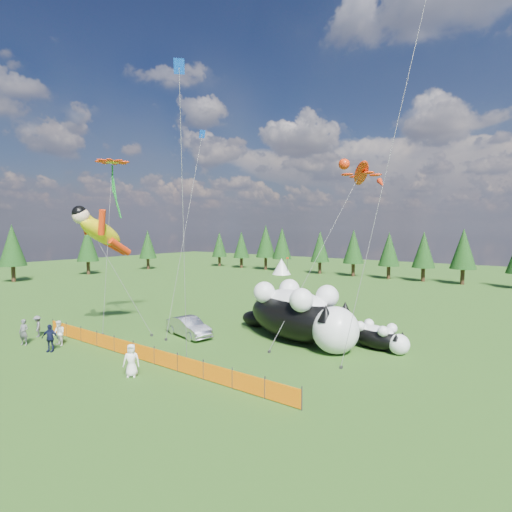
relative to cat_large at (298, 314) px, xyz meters
The scene contains 17 objects.
ground 8.48m from the cat_large, 129.97° to the right, with size 160.00×160.00×0.00m, color #123609.
safety_fence 10.83m from the cat_large, 119.62° to the right, with size 22.06×0.06×1.10m.
tree_line 39.09m from the cat_large, 97.81° to the left, with size 90.00×4.00×8.00m, color black, non-canonical shape.
festival_tents 34.16m from the cat_large, 80.40° to the left, with size 50.00×3.20×2.80m, color white, non-canonical shape.
cat_large is the anchor object (origin of this frame).
cat_small 5.55m from the cat_large, 15.68° to the left, with size 4.92×2.45×1.79m.
car 8.22m from the cat_large, 152.17° to the right, with size 1.50×4.31×1.42m, color silver.
spectator_a 19.05m from the cat_large, 140.32° to the right, with size 0.65×0.43×1.79m, color #55565A.
spectator_b 16.56m from the cat_large, 139.18° to the right, with size 0.84×0.50×1.74m, color white.
spectator_c 16.66m from the cat_large, 134.79° to the right, with size 1.06×0.54×1.80m, color #131735.
spectator_d 19.27m from the cat_large, 146.59° to the right, with size 1.02×0.53×1.58m, color #55565A.
spectator_e 11.97m from the cat_large, 108.41° to the right, with size 0.87×0.57×1.78m, color white.
superhero_kite 16.19m from the cat_large, 153.29° to the right, with size 6.87×5.71×10.45m.
gecko_kite 13.25m from the cat_large, 80.59° to the left, with size 5.46×14.69×16.86m.
flower_kite 18.26m from the cat_large, 156.50° to the right, with size 3.29×3.49×13.35m.
diamond_kite_a 15.95m from the cat_large, behind, with size 2.33×6.46×17.01m.
diamond_kite_c 16.92m from the cat_large, 109.40° to the right, with size 0.93×0.93×17.90m.
Camera 1 is at (19.57, -17.90, 8.03)m, focal length 28.00 mm.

